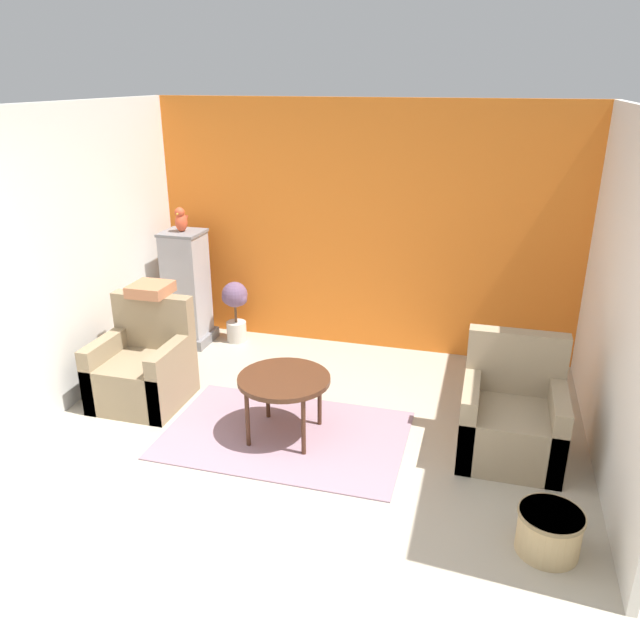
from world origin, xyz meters
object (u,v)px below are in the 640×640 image
at_px(armchair_left, 144,370).
at_px(wicker_basket, 549,531).
at_px(birdcage, 187,290).
at_px(coffee_table, 284,382).
at_px(armchair_right, 511,420).
at_px(parrot, 181,220).
at_px(potted_plant, 235,305).

bearing_deg(armchair_left, wicker_basket, -17.44).
height_order(armchair_left, birdcage, birdcage).
bearing_deg(coffee_table, armchair_left, 170.47).
relative_size(armchair_left, armchair_right, 1.00).
relative_size(parrot, wicker_basket, 0.65).
bearing_deg(armchair_left, parrot, 99.39).
bearing_deg(wicker_basket, coffee_table, 157.33).
xyz_separation_m(coffee_table, armchair_right, (1.76, 0.22, -0.19)).
bearing_deg(potted_plant, wicker_basket, -39.16).
distance_m(armchair_left, potted_plant, 1.52).
relative_size(coffee_table, parrot, 2.85).
height_order(armchair_left, parrot, parrot).
bearing_deg(armchair_left, birdcage, 99.40).
bearing_deg(parrot, armchair_left, -80.61).
xyz_separation_m(armchair_left, potted_plant, (0.26, 1.49, 0.12)).
distance_m(parrot, wicker_basket, 4.52).
xyz_separation_m(armchair_left, birdcage, (-0.22, 1.33, 0.30)).
relative_size(armchair_right, wicker_basket, 2.32).
bearing_deg(birdcage, armchair_right, -21.72).
bearing_deg(potted_plant, armchair_right, -27.39).
height_order(birdcage, potted_plant, birdcage).
height_order(coffee_table, armchair_right, armchair_right).
distance_m(coffee_table, parrot, 2.43).
bearing_deg(parrot, coffee_table, -43.92).
bearing_deg(wicker_basket, potted_plant, 140.84).
relative_size(armchair_left, wicker_basket, 2.32).
bearing_deg(coffee_table, wicker_basket, -22.67).
bearing_deg(armchair_right, wicker_basket, -77.49).
distance_m(armchair_left, wicker_basket, 3.57).
distance_m(birdcage, parrot, 0.76).
distance_m(armchair_left, armchair_right, 3.17).
xyz_separation_m(potted_plant, wicker_basket, (3.14, -2.56, -0.27)).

